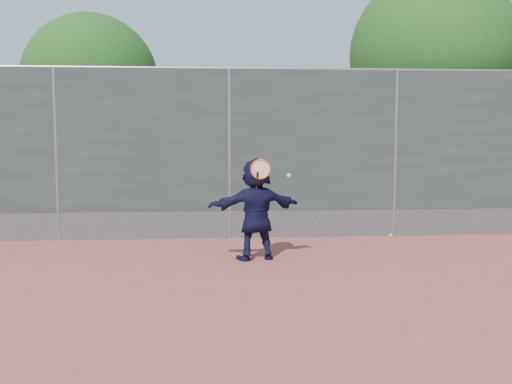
{
  "coord_description": "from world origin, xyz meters",
  "views": [
    {
      "loc": [
        -0.29,
        -6.6,
        1.83
      ],
      "look_at": [
        0.33,
        1.71,
        1.01
      ],
      "focal_mm": 40.0,
      "sensor_mm": 36.0,
      "label": 1
    }
  ],
  "objects": [
    {
      "name": "tree_left",
      "position": [
        -2.85,
        6.55,
        2.94
      ],
      "size": [
        3.15,
        3.0,
        4.53
      ],
      "color": "#382314",
      "rests_on": "ground"
    },
    {
      "name": "player",
      "position": [
        0.33,
        1.71,
        0.75
      ],
      "size": [
        1.46,
        0.75,
        1.51
      ],
      "primitive_type": "imported",
      "rotation": [
        0.0,
        0.0,
        3.37
      ],
      "color": "black",
      "rests_on": "ground"
    },
    {
      "name": "weed_clump",
      "position": [
        0.29,
        3.38,
        0.13
      ],
      "size": [
        0.68,
        0.07,
        0.3
      ],
      "color": "#387226",
      "rests_on": "ground"
    },
    {
      "name": "swing_action",
      "position": [
        0.42,
        1.52,
        1.33
      ],
      "size": [
        0.59,
        0.13,
        0.51
      ],
      "color": "orange",
      "rests_on": "ground"
    },
    {
      "name": "ground",
      "position": [
        0.0,
        0.0,
        0.0
      ],
      "size": [
        80.0,
        80.0,
        0.0
      ],
      "primitive_type": "plane",
      "color": "#9E4C42",
      "rests_on": "ground"
    },
    {
      "name": "ball_ground",
      "position": [
        2.9,
        3.35,
        0.03
      ],
      "size": [
        0.07,
        0.07,
        0.07
      ],
      "primitive_type": "sphere",
      "color": "#CAD12E",
      "rests_on": "ground"
    },
    {
      "name": "tree_right",
      "position": [
        4.68,
        5.75,
        3.49
      ],
      "size": [
        3.78,
        3.6,
        5.39
      ],
      "color": "#382314",
      "rests_on": "ground"
    },
    {
      "name": "fence",
      "position": [
        -0.0,
        3.5,
        1.58
      ],
      "size": [
        20.0,
        0.06,
        3.03
      ],
      "color": "#38423D",
      "rests_on": "ground"
    }
  ]
}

